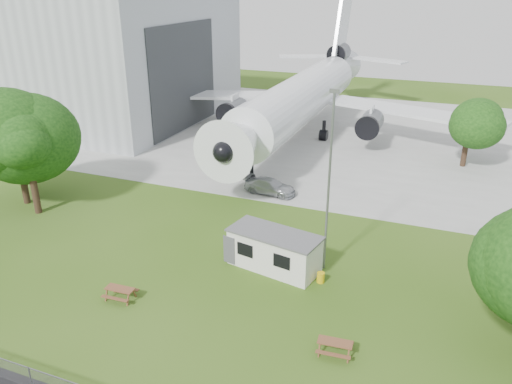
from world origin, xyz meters
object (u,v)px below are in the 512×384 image
(picnic_west, at_px, (121,299))
(picnic_east, at_px, (334,353))
(hangar, at_px, (64,46))
(site_cabin, at_px, (274,250))
(airliner, at_px, (305,94))

(picnic_west, height_order, picnic_east, same)
(hangar, bearing_deg, picnic_east, -37.79)
(site_cabin, bearing_deg, picnic_west, -137.66)
(hangar, xyz_separation_m, site_cabin, (43.02, -30.98, -8.09))
(hangar, height_order, site_cabin, hangar)
(airliner, height_order, picnic_west, airliner)
(airliner, xyz_separation_m, picnic_west, (-0.47, -37.69, -5.27))
(hangar, distance_m, site_cabin, 53.63)
(site_cabin, bearing_deg, picnic_east, -49.94)
(airliner, bearing_deg, picnic_west, -90.71)
(hangar, distance_m, picnic_west, 52.72)
(hangar, distance_m, picnic_east, 62.45)
(hangar, relative_size, site_cabin, 6.19)
(picnic_west, xyz_separation_m, picnic_east, (13.28, -0.00, 0.00))
(hangar, xyz_separation_m, picnic_east, (48.79, -37.83, -9.41))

